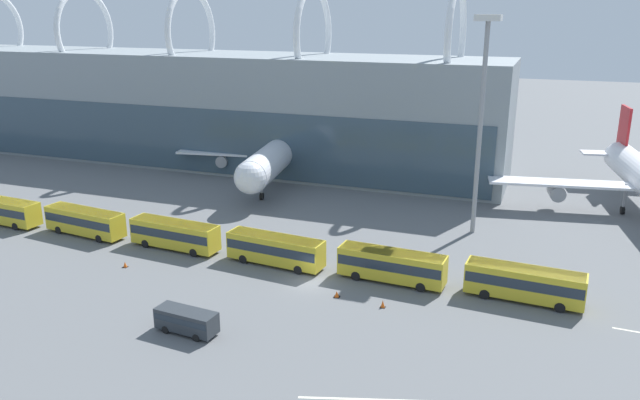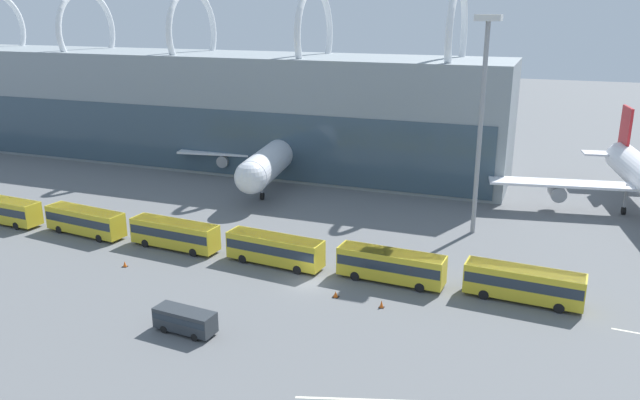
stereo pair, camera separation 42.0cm
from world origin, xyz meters
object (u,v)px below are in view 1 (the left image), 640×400
object	(u,v)px
shuttle_bus_5	(524,282)
service_van_foreground	(186,320)
shuttle_bus_2	(175,233)
traffic_cone_2	(383,304)
shuttle_bus_3	(275,248)
traffic_cone_0	(337,294)
shuttle_bus_0	(3,210)
traffic_cone_1	(125,265)
shuttle_bus_1	(85,220)
airliner_at_gate_near	(281,152)
shuttle_bus_4	(392,264)
floodlight_mast	(483,84)

from	to	relation	value
shuttle_bus_5	service_van_foreground	xyz separation A→B (m)	(-27.59, -17.22, -0.69)
shuttle_bus_2	traffic_cone_2	bearing A→B (deg)	-8.73
shuttle_bus_2	shuttle_bus_3	xyz separation A→B (m)	(13.31, -0.27, 0.00)
shuttle_bus_3	traffic_cone_0	size ratio (longest dim) A/B	18.09
shuttle_bus_2	shuttle_bus_0	bearing A→B (deg)	-175.30
traffic_cone_1	shuttle_bus_1	bearing A→B (deg)	148.34
traffic_cone_0	traffic_cone_1	world-z (taller)	traffic_cone_1
shuttle_bus_5	traffic_cone_1	bearing A→B (deg)	-166.92
airliner_at_gate_near	shuttle_bus_3	size ratio (longest dim) A/B	3.26
shuttle_bus_4	shuttle_bus_5	distance (m)	13.31
shuttle_bus_0	floodlight_mast	size ratio (longest dim) A/B	0.43
shuttle_bus_3	traffic_cone_2	distance (m)	15.36
shuttle_bus_1	traffic_cone_1	world-z (taller)	shuttle_bus_1
shuttle_bus_4	traffic_cone_1	xyz separation A→B (m)	(-28.76, -6.70, -1.67)
shuttle_bus_1	shuttle_bus_2	size ratio (longest dim) A/B	1.01
shuttle_bus_0	floodlight_mast	bearing A→B (deg)	21.20
airliner_at_gate_near	traffic_cone_0	size ratio (longest dim) A/B	59.05
shuttle_bus_4	shuttle_bus_2	bearing A→B (deg)	-177.09
shuttle_bus_0	shuttle_bus_3	world-z (taller)	same
airliner_at_gate_near	shuttle_bus_2	size ratio (longest dim) A/B	3.27
service_van_foreground	traffic_cone_1	bearing A→B (deg)	149.30
shuttle_bus_2	service_van_foreground	bearing A→B (deg)	-50.05
traffic_cone_0	shuttle_bus_0	bearing A→B (deg)	173.63
floodlight_mast	traffic_cone_0	xyz separation A→B (m)	(-10.21, -24.10, -18.65)
shuttle_bus_2	traffic_cone_2	world-z (taller)	shuttle_bus_2
shuttle_bus_4	service_van_foreground	bearing A→B (deg)	-126.83
shuttle_bus_4	traffic_cone_1	size ratio (longest dim) A/B	18.21
shuttle_bus_3	traffic_cone_0	bearing A→B (deg)	-25.34
traffic_cone_1	shuttle_bus_3	bearing A→B (deg)	23.01
shuttle_bus_2	shuttle_bus_3	distance (m)	13.31
shuttle_bus_3	shuttle_bus_4	distance (m)	13.31
shuttle_bus_0	traffic_cone_1	size ratio (longest dim) A/B	18.24
shuttle_bus_4	traffic_cone_0	bearing A→B (deg)	-123.63
shuttle_bus_0	traffic_cone_2	xyz separation A→B (m)	(53.96, -6.08, -1.60)
airliner_at_gate_near	traffic_cone_2	distance (m)	49.05
traffic_cone_0	airliner_at_gate_near	bearing A→B (deg)	120.83
shuttle_bus_2	shuttle_bus_4	world-z (taller)	same
shuttle_bus_0	shuttle_bus_1	xyz separation A→B (m)	(13.31, 0.27, 0.00)
traffic_cone_1	shuttle_bus_5	bearing A→B (deg)	9.33
shuttle_bus_3	traffic_cone_1	distance (m)	16.87
shuttle_bus_5	traffic_cone_0	xyz separation A→B (m)	(-17.47, -5.77, -1.67)
service_van_foreground	floodlight_mast	size ratio (longest dim) A/B	0.22
shuttle_bus_0	shuttle_bus_5	distance (m)	66.53
traffic_cone_2	shuttle_bus_5	bearing A→B (deg)	26.88
shuttle_bus_0	traffic_cone_1	bearing A→B (deg)	-11.37
traffic_cone_0	traffic_cone_2	world-z (taller)	traffic_cone_2
service_van_foreground	traffic_cone_1	world-z (taller)	service_van_foreground
airliner_at_gate_near	traffic_cone_2	xyz separation A→B (m)	(28.30, -39.81, -4.42)
shuttle_bus_2	shuttle_bus_3	bearing A→B (deg)	3.07
shuttle_bus_2	shuttle_bus_4	xyz separation A→B (m)	(26.61, -0.13, 0.00)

